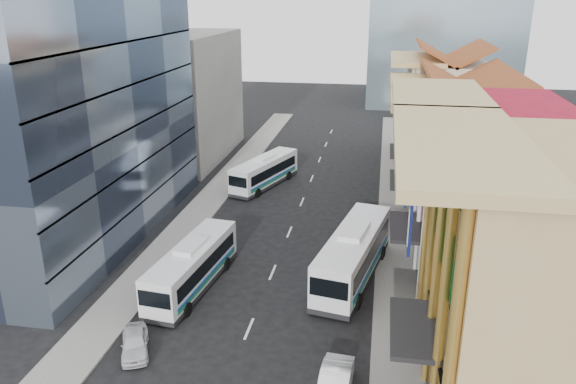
% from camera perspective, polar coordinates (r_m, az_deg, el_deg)
% --- Properties ---
extents(sidewalk_right, '(3.00, 90.00, 0.15)m').
position_cam_1_polar(sidewalk_right, '(44.86, 10.94, -4.66)').
color(sidewalk_right, slate).
rests_on(sidewalk_right, ground).
extents(sidewalk_left, '(3.00, 90.00, 0.15)m').
position_cam_1_polar(sidewalk_left, '(47.41, -10.06, -3.24)').
color(sidewalk_left, slate).
rests_on(sidewalk_left, ground).
extents(shophouse_tan, '(8.00, 14.00, 12.00)m').
position_cam_1_polar(shophouse_tan, '(27.86, 23.62, -8.31)').
color(shophouse_tan, tan).
rests_on(shophouse_tan, ground).
extents(shophouse_red, '(8.00, 10.00, 12.00)m').
position_cam_1_polar(shophouse_red, '(38.67, 19.75, -0.06)').
color(shophouse_red, maroon).
rests_on(shophouse_red, ground).
extents(shophouse_cream_near, '(8.00, 9.00, 10.00)m').
position_cam_1_polar(shophouse_cream_near, '(47.90, 17.85, 2.60)').
color(shophouse_cream_near, beige).
rests_on(shophouse_cream_near, ground).
extents(shophouse_cream_mid, '(8.00, 9.00, 10.00)m').
position_cam_1_polar(shophouse_cream_mid, '(56.51, 16.72, 5.24)').
color(shophouse_cream_mid, beige).
rests_on(shophouse_cream_mid, ground).
extents(shophouse_cream_far, '(8.00, 12.00, 11.00)m').
position_cam_1_polar(shophouse_cream_far, '(66.59, 15.80, 7.88)').
color(shophouse_cream_far, beige).
rests_on(shophouse_cream_far, ground).
extents(office_tower, '(12.00, 26.00, 30.00)m').
position_cam_1_polar(office_tower, '(44.98, -23.14, 13.97)').
color(office_tower, '#3C4860').
rests_on(office_tower, ground).
extents(office_block_far, '(10.00, 18.00, 14.00)m').
position_cam_1_polar(office_block_far, '(66.10, -10.86, 9.50)').
color(office_block_far, gray).
rests_on(office_block_far, ground).
extents(bus_left_near, '(3.44, 10.12, 3.18)m').
position_cam_1_polar(bus_left_near, '(37.09, -9.70, -7.39)').
color(bus_left_near, white).
rests_on(bus_left_near, ground).
extents(bus_left_far, '(5.32, 9.92, 3.11)m').
position_cam_1_polar(bus_left_far, '(55.61, -2.38, 2.15)').
color(bus_left_far, white).
rests_on(bus_left_far, ground).
extents(bus_right, '(4.83, 11.73, 3.67)m').
position_cam_1_polar(bus_right, '(37.88, 6.67, -6.22)').
color(bus_right, white).
rests_on(bus_right, ground).
extents(sedan_left, '(2.64, 3.73, 1.17)m').
position_cam_1_polar(sedan_left, '(32.14, -15.30, -14.55)').
color(sedan_left, silver).
rests_on(sedan_left, ground).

